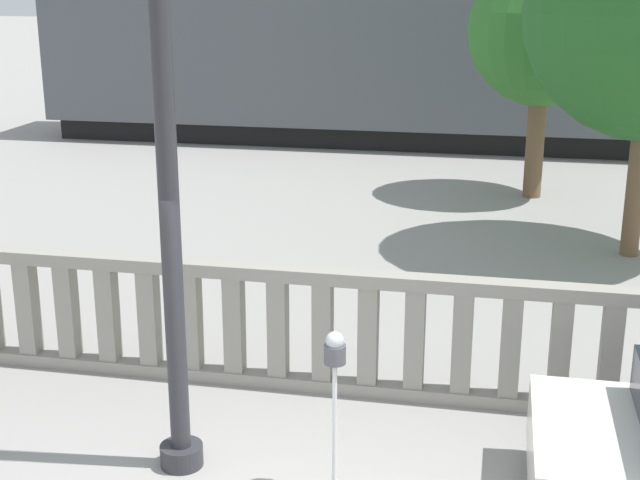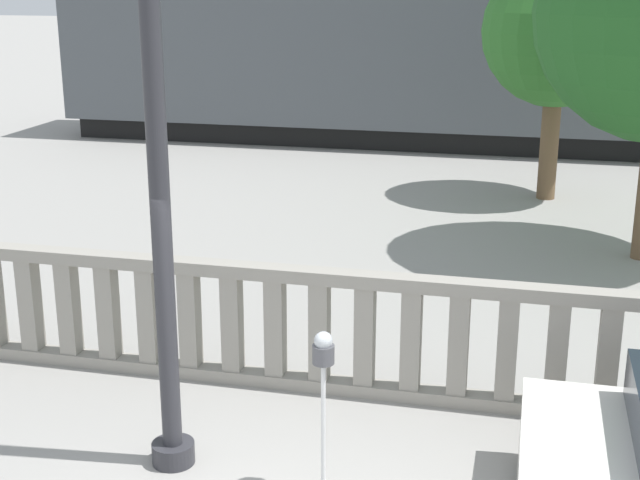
# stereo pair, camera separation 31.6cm
# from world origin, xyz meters

# --- Properties ---
(balustrade) EXTENTS (17.59, 0.24, 1.36)m
(balustrade) POSITION_xyz_m (0.00, 3.09, 0.68)
(balustrade) COLOR gray
(balustrade) RESTS_ON ground
(lamppost) EXTENTS (0.40, 0.40, 6.68)m
(lamppost) POSITION_xyz_m (-1.19, 1.33, 3.62)
(lamppost) COLOR #2D2D33
(lamppost) RESTS_ON ground
(parking_meter) EXTENTS (0.19, 0.19, 1.47)m
(parking_meter) POSITION_xyz_m (0.24, 1.23, 1.20)
(parking_meter) COLOR silver
(parking_meter) RESTS_ON ground
(train_near) EXTENTS (25.30, 3.06, 4.47)m
(train_near) POSITION_xyz_m (2.44, 17.67, 2.03)
(train_near) COLOR black
(train_near) RESTS_ON ground
(tree_right) EXTENTS (2.85, 2.85, 4.66)m
(tree_right) POSITION_xyz_m (2.14, 12.36, 3.21)
(tree_right) COLOR brown
(tree_right) RESTS_ON ground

